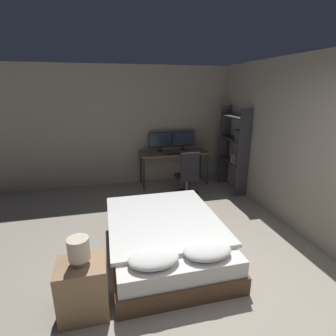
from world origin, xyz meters
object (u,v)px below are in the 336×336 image
object	(u,v)px
monitor_right	(184,139)
keyboard	(176,154)
bedside_lamp	(79,249)
office_chair	(188,179)
nightstand	(83,289)
desk	(174,156)
bookshelf	(235,147)
monitor_left	(160,141)
bed	(165,237)
computer_mouse	(189,153)

from	to	relation	value
monitor_right	keyboard	distance (m)	0.53
bedside_lamp	office_chair	world-z (taller)	office_chair
nightstand	monitor_right	distance (m)	4.27
bedside_lamp	office_chair	distance (m)	3.31
bedside_lamp	office_chair	size ratio (longest dim) A/B	0.29
office_chair	monitor_right	bearing A→B (deg)	78.53
desk	bookshelf	bearing A→B (deg)	-30.86
nightstand	monitor_left	size ratio (longest dim) A/B	1.09
bed	computer_mouse	distance (m)	2.74
monitor_left	bookshelf	size ratio (longest dim) A/B	0.29
monitor_right	bed	bearing A→B (deg)	-111.55
bedside_lamp	keyboard	bearing A→B (deg)	60.25
desk	monitor_right	size ratio (longest dim) A/B	2.99
bed	bookshelf	xyz separation A→B (m)	(2.00, 1.92, 0.75)
monitor_left	monitor_right	bearing A→B (deg)	0.00
bedside_lamp	computer_mouse	size ratio (longest dim) A/B	4.00
desk	office_chair	world-z (taller)	office_chair
bedside_lamp	monitor_left	distance (m)	3.96
bookshelf	keyboard	bearing A→B (deg)	156.30
bedside_lamp	desk	distance (m)	3.91
computer_mouse	office_chair	distance (m)	0.76
desk	bookshelf	distance (m)	1.41
monitor_left	computer_mouse	distance (m)	0.73
desk	monitor_left	bearing A→B (deg)	146.33
nightstand	desk	world-z (taller)	desk
keyboard	office_chair	bearing A→B (deg)	-81.45
bed	office_chair	size ratio (longest dim) A/B	2.12
bed	keyboard	bearing A→B (deg)	71.29
bed	bookshelf	world-z (taller)	bookshelf
monitor_right	office_chair	size ratio (longest dim) A/B	0.55
bookshelf	computer_mouse	bearing A→B (deg)	149.55
computer_mouse	keyboard	bearing A→B (deg)	180.00
nightstand	keyboard	size ratio (longest dim) A/B	1.40
computer_mouse	bookshelf	xyz separation A→B (m)	(0.88, -0.52, 0.20)
keyboard	office_chair	distance (m)	0.73
nightstand	monitor_left	bearing A→B (deg)	66.58
nightstand	office_chair	bearing A→B (deg)	53.78
keyboard	office_chair	size ratio (longest dim) A/B	0.43
bedside_lamp	monitor_left	world-z (taller)	monitor_left
desk	computer_mouse	xyz separation A→B (m)	(0.30, -0.19, 0.11)
computer_mouse	desk	bearing A→B (deg)	147.96
computer_mouse	bookshelf	distance (m)	1.04
desk	monitor_right	xyz separation A→B (m)	(0.29, 0.19, 0.35)
monitor_left	keyboard	world-z (taller)	monitor_left
monitor_right	bookshelf	xyz separation A→B (m)	(0.89, -0.90, -0.04)
bed	bookshelf	size ratio (longest dim) A/B	1.12
computer_mouse	bookshelf	bearing A→B (deg)	-30.45
bed	office_chair	distance (m)	2.06
desk	keyboard	bearing A→B (deg)	-90.00
desk	computer_mouse	world-z (taller)	computer_mouse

